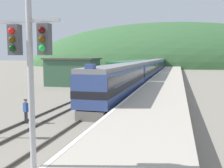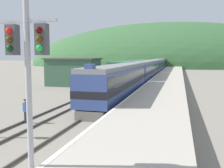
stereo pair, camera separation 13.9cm
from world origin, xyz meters
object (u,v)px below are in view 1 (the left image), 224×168
(track_worker, at_px, (26,110))
(carriage_second, at_px, (144,70))
(express_train_lead_car, at_px, (119,81))
(siding_train, at_px, (135,68))
(carriage_fourth, at_px, (160,64))
(signal_mast_main, at_px, (30,67))
(carriage_third, at_px, (155,66))

(track_worker, bearing_deg, carriage_second, 82.71)
(express_train_lead_car, height_order, siding_train, express_train_lead_car)
(carriage_fourth, distance_m, signal_mast_main, 88.74)
(carriage_third, distance_m, siding_train, 11.48)
(carriage_fourth, height_order, siding_train, carriage_fourth)
(carriage_fourth, xyz_separation_m, track_worker, (-4.35, -79.82, -1.14))
(siding_train, distance_m, signal_mast_main, 55.29)
(express_train_lead_car, relative_size, carriage_fourth, 0.94)
(carriage_fourth, height_order, track_worker, carriage_fourth)
(carriage_second, distance_m, siding_train, 12.72)
(express_train_lead_car, bearing_deg, track_worker, -110.65)
(express_train_lead_car, bearing_deg, carriage_fourth, 90.00)
(carriage_second, relative_size, carriage_fourth, 1.00)
(carriage_fourth, relative_size, signal_mast_main, 3.17)
(carriage_fourth, xyz_separation_m, signal_mast_main, (1.58, -88.69, 2.39))
(carriage_second, xyz_separation_m, track_worker, (-4.35, -33.98, -1.14))
(carriage_fourth, bearing_deg, signal_mast_main, -88.98)
(carriage_second, xyz_separation_m, signal_mast_main, (1.58, -42.85, 2.39))
(signal_mast_main, bearing_deg, carriage_third, 91.38)
(carriage_third, height_order, carriage_fourth, same)
(express_train_lead_car, distance_m, track_worker, 12.38)
(carriage_fourth, bearing_deg, carriage_second, -90.00)
(carriage_fourth, relative_size, track_worker, 12.45)
(carriage_second, bearing_deg, carriage_fourth, 90.00)
(carriage_third, xyz_separation_m, siding_train, (-3.87, -10.81, -0.15))
(express_train_lead_car, distance_m, signal_mast_main, 20.60)
(carriage_second, relative_size, signal_mast_main, 3.17)
(carriage_third, bearing_deg, track_worker, -94.37)
(express_train_lead_car, xyz_separation_m, siding_train, (-3.87, 34.56, -0.16))
(track_worker, bearing_deg, express_train_lead_car, 69.35)
(siding_train, bearing_deg, express_train_lead_car, -83.62)
(express_train_lead_car, height_order, carriage_fourth, express_train_lead_car)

